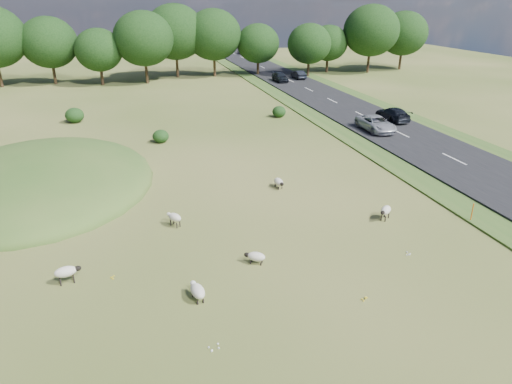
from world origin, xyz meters
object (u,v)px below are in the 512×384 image
at_px(sheep_2, 197,291).
at_px(sheep_4, 66,272).
at_px(sheep_0, 386,210).
at_px(marker_post, 472,213).
at_px(car_4, 376,124).
at_px(car_2, 243,51).
at_px(car_1, 280,77).
at_px(car_5, 298,75).
at_px(sheep_3, 174,217).
at_px(sheep_1, 256,256).
at_px(car_3, 393,114).
at_px(sheep_5, 279,182).

relative_size(sheep_2, sheep_4, 1.06).
height_order(sheep_0, sheep_4, sheep_4).
distance_m(marker_post, car_4, 19.59).
height_order(sheep_2, car_2, car_2).
distance_m(sheep_4, car_2, 93.67).
bearing_deg(car_4, car_1, 90.00).
relative_size(car_4, car_5, 1.31).
height_order(sheep_3, car_1, car_1).
bearing_deg(car_2, sheep_2, 74.67).
bearing_deg(sheep_2, marker_post, -90.56).
xyz_separation_m(sheep_0, sheep_1, (-8.88, -2.69, -0.20)).
bearing_deg(sheep_2, car_3, -55.77).
bearing_deg(sheep_0, car_5, -144.78).
bearing_deg(car_1, sheep_2, -112.08).
bearing_deg(sheep_3, car_5, -63.53).
bearing_deg(car_3, sheep_0, 58.06).
bearing_deg(car_1, sheep_4, -118.57).
bearing_deg(car_5, sheep_1, 67.32).
bearing_deg(marker_post, sheep_4, -179.22).
height_order(sheep_5, car_4, car_4).
xyz_separation_m(car_3, car_4, (-3.80, -3.21, 0.02)).
bearing_deg(car_1, car_4, -90.00).
height_order(marker_post, car_5, car_5).
distance_m(sheep_1, car_2, 91.83).
height_order(car_2, car_4, car_4).
height_order(sheep_0, car_5, car_5).
relative_size(sheep_0, car_3, 0.24).
relative_size(marker_post, car_3, 0.25).
bearing_deg(sheep_0, sheep_2, -18.30).
xyz_separation_m(sheep_3, car_1, (21.45, 44.99, 0.41)).
height_order(car_2, car_3, car_3).
distance_m(sheep_0, sheep_3, 12.62).
distance_m(sheep_1, sheep_5, 10.10).
bearing_deg(car_2, sheep_0, 81.52).
xyz_separation_m(sheep_0, car_2, (12.89, 86.52, 0.34)).
bearing_deg(marker_post, sheep_3, 166.24).
bearing_deg(sheep_2, sheep_0, -79.48).
distance_m(sheep_0, car_3, 24.38).
relative_size(sheep_0, car_5, 0.29).
distance_m(marker_post, car_3, 23.75).
distance_m(marker_post, sheep_5, 12.47).
distance_m(sheep_0, sheep_5, 7.96).
xyz_separation_m(marker_post, car_4, (4.26, 19.12, 0.36)).
xyz_separation_m(sheep_2, sheep_4, (-5.69, 2.92, 0.15)).
xyz_separation_m(sheep_3, sheep_4, (-5.50, -4.52, 0.04)).
height_order(sheep_0, car_1, car_1).
bearing_deg(car_3, car_1, -81.95).
bearing_deg(sheep_3, car_2, -51.95).
xyz_separation_m(sheep_3, car_3, (25.25, 18.12, 0.38)).
xyz_separation_m(sheep_0, sheep_2, (-12.17, -4.88, -0.14)).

